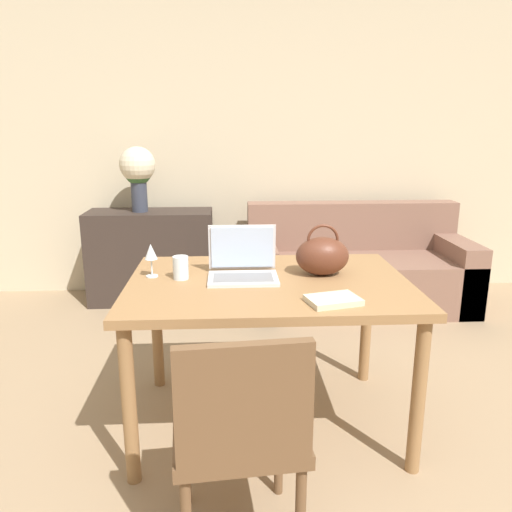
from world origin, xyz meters
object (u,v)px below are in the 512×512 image
at_px(laptop, 243,264).
at_px(wine_glass, 151,253).
at_px(chair, 240,428).
at_px(couch, 357,271).
at_px(flower_vase, 138,170).
at_px(drinking_glass, 181,268).
at_px(handbag, 322,255).

bearing_deg(laptop, wine_glass, 177.39).
bearing_deg(chair, couch, 61.96).
distance_m(chair, couch, 2.66).
relative_size(wine_glass, flower_vase, 0.31).
bearing_deg(drinking_glass, handbag, 2.66).
bearing_deg(wine_glass, chair, -65.33).
height_order(couch, wine_glass, wine_glass).
height_order(couch, laptop, laptop).
bearing_deg(couch, wine_glass, -131.97).
height_order(couch, flower_vase, flower_vase).
bearing_deg(drinking_glass, flower_vase, 105.37).
height_order(wine_glass, flower_vase, flower_vase).
bearing_deg(chair, handbag, 58.46).
xyz_separation_m(laptop, drinking_glass, (-0.29, -0.02, -0.01)).
xyz_separation_m(drinking_glass, handbag, (0.68, 0.03, 0.04)).
bearing_deg(wine_glass, couch, 48.03).
xyz_separation_m(chair, couch, (1.02, 2.45, -0.20)).
bearing_deg(laptop, chair, -92.45).
xyz_separation_m(couch, laptop, (-0.99, -1.60, 0.53)).
distance_m(chair, handbag, 1.02).
bearing_deg(couch, drinking_glass, -128.27).
height_order(laptop, wine_glass, laptop).
bearing_deg(wine_glass, drinking_glass, -16.12).
bearing_deg(couch, handbag, -110.68).
bearing_deg(handbag, laptop, -178.49).
distance_m(couch, flower_vase, 1.96).
bearing_deg(chair, flower_vase, 100.57).
bearing_deg(flower_vase, laptop, -66.06).
relative_size(laptop, drinking_glass, 2.99).
relative_size(laptop, wine_glass, 2.02).
bearing_deg(flower_vase, handbag, -56.35).
distance_m(chair, laptop, 0.91).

